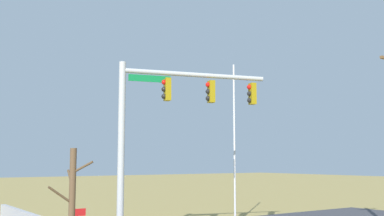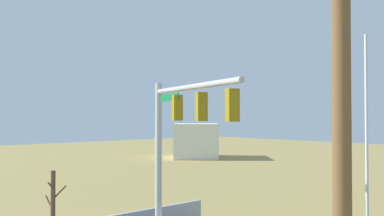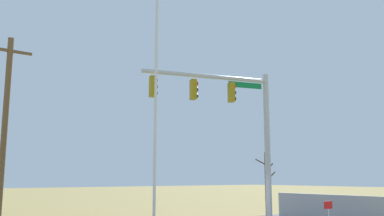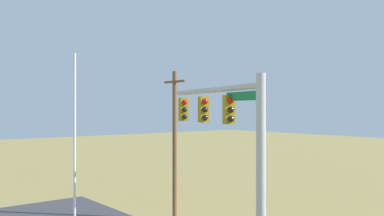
% 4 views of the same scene
% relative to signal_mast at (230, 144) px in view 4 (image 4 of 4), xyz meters
% --- Properties ---
extents(signal_mast, '(6.31, 1.98, 7.36)m').
position_rel_signal_mast_xyz_m(signal_mast, '(0.00, 0.00, 0.00)').
color(signal_mast, '#B2B5BA').
rests_on(signal_mast, ground_plane).
extents(flagpole, '(0.10, 0.10, 8.56)m').
position_rel_signal_mast_xyz_m(flagpole, '(-6.03, -2.73, -0.91)').
color(flagpole, silver).
rests_on(flagpole, ground_plane).
extents(utility_pole, '(1.90, 0.26, 8.50)m').
position_rel_signal_mast_xyz_m(utility_pole, '(-9.29, 4.68, -0.78)').
color(utility_pole, brown).
rests_on(utility_pole, ground_plane).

